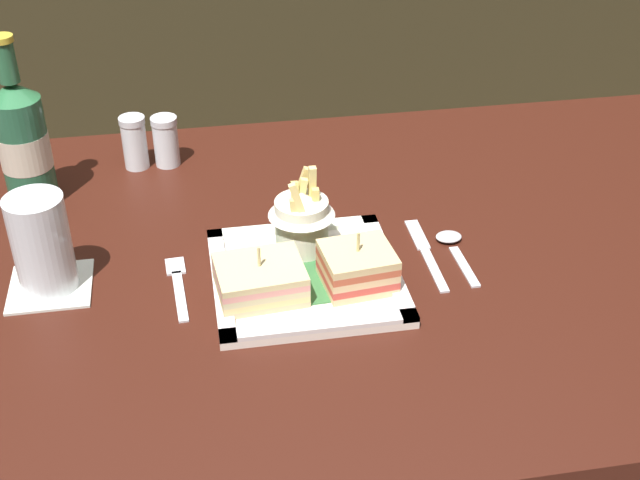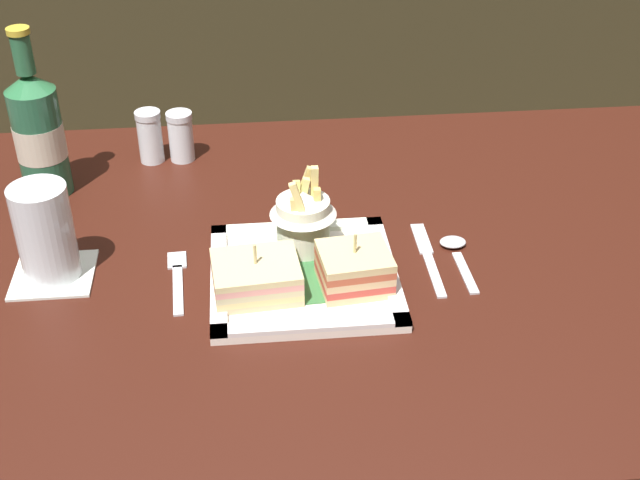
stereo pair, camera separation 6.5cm
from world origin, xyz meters
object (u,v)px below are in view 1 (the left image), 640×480
Objects in this scene: square_plate at (306,277)px; beer_bottle at (23,142)px; fork at (178,283)px; dining_table at (333,315)px; pepper_shaker at (166,144)px; fries_cup at (301,215)px; sandwich_half_right at (357,267)px; water_glass at (43,249)px; spoon at (453,245)px; salt_shaker at (135,145)px; sandwich_half_left at (260,280)px; knife at (425,251)px.

square_plate is 0.45m from beer_bottle.
square_plate reaches higher than fork.
dining_table is 17.58× the size of pepper_shaker.
fork is at bearing 172.18° from square_plate.
fries_cup is at bearing -29.08° from beer_bottle.
sandwich_half_right is 1.16× the size of pepper_shaker.
water_glass is at bearing 172.60° from square_plate.
fries_cup is 0.95× the size of spoon.
dining_table is at bearing 98.35° from sandwich_half_right.
salt_shaker is (-0.21, 0.28, -0.02)m from fries_cup.
dining_table is 0.17m from fries_cup.
beer_bottle is (-0.35, 0.26, 0.09)m from square_plate.
beer_bottle is at bearing 129.50° from fork.
sandwich_half_left is (-0.06, -0.03, 0.02)m from square_plate.
fork is 1.15× the size of spoon.
sandwich_half_right reaches higher than dining_table.
fork is at bearing -80.88° from salt_shaker.
sandwich_half_left is 1.20× the size of sandwich_half_right.
dining_table is 12.13× the size of fries_cup.
dining_table is at bearing 39.34° from sandwich_half_left.
square_plate is 2.77× the size of salt_shaker.
water_glass is at bearing -116.70° from pepper_shaker.
beer_bottle is (-0.40, 0.20, 0.20)m from dining_table.
knife is at bearing -8.08° from fries_cup.
pepper_shaker reaches higher than spoon.
sandwich_half_right is at bearing -58.37° from fries_cup.
sandwich_half_right is 0.66× the size of fork.
spoon reaches higher than fork.
salt_shaker is (-0.21, 0.34, 0.03)m from square_plate.
beer_bottle is at bearing 135.59° from sandwich_half_left.
sandwich_half_right is at bearing -147.99° from knife.
square_plate is at bearing 154.06° from sandwich_half_right.
knife reaches higher than dining_table.
dining_table is at bearing 173.60° from spoon.
spoon is at bearing -5.60° from fries_cup.
fries_cup is 0.41m from beer_bottle.
square_plate is at bearing -36.25° from beer_bottle.
spoon is 1.52× the size of pepper_shaker.
sandwich_half_right reaches higher than spoon.
pepper_shaker is (-0.37, 0.30, 0.03)m from spoon.
water_glass is at bearing -176.52° from fries_cup.
square_plate is 1.92× the size of spoon.
salt_shaker is (-0.15, 0.37, 0.01)m from sandwich_half_left.
pepper_shaker is at bearing 63.30° from water_glass.
sandwich_half_right is 0.23m from fork.
fork is at bearing -177.25° from knife.
salt_shaker is at bearing 180.00° from pepper_shaker.
pepper_shaker reaches higher than sandwich_half_left.
salt_shaker is at bearing 132.07° from dining_table.
fork is at bearing -89.23° from pepper_shaker.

